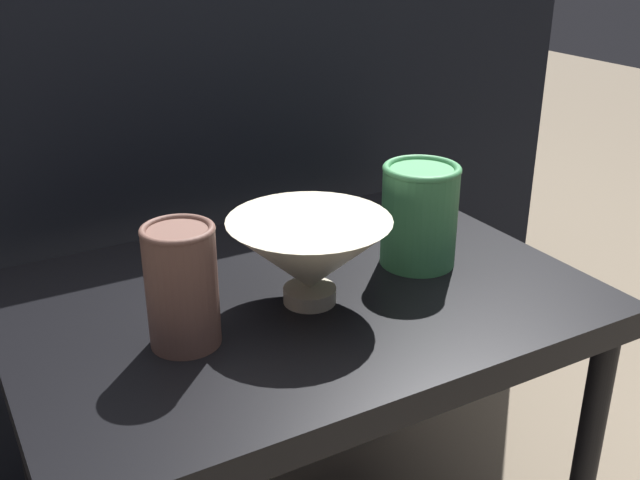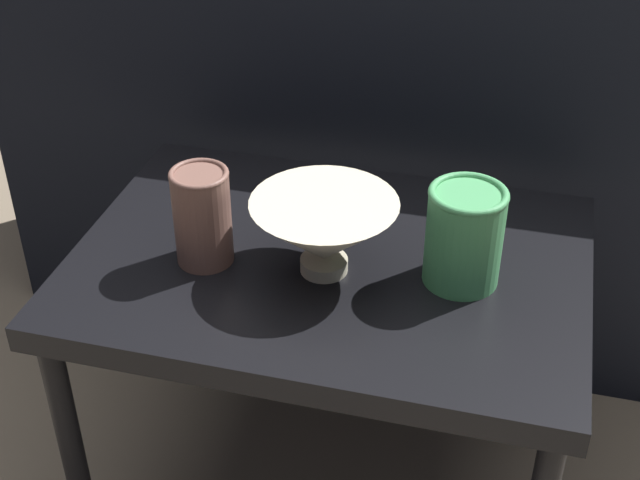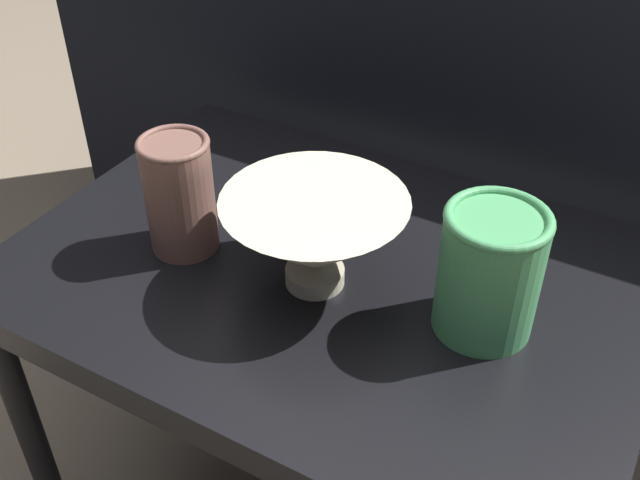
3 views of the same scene
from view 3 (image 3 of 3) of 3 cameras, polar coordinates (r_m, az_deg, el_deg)
table at (r=0.93m, az=0.69°, el=-4.46°), size 0.75×0.54×0.50m
couch_backdrop at (r=1.41m, az=12.94°, el=9.80°), size 1.58×0.50×0.88m
bowl at (r=0.83m, az=-0.25°, el=0.20°), size 0.21×0.21×0.11m
vase_textured_left at (r=0.90m, az=-10.67°, el=3.50°), size 0.08×0.08×0.15m
vase_colorful_right at (r=0.79m, az=12.81°, el=-2.27°), size 0.11×0.11×0.15m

